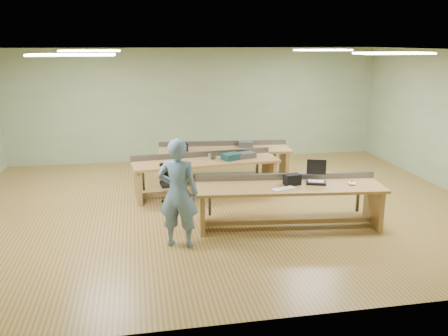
{
  "coord_description": "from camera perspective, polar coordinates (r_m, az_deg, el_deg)",
  "views": [
    {
      "loc": [
        -1.64,
        -8.72,
        3.16
      ],
      "look_at": [
        -0.12,
        -0.6,
        0.94
      ],
      "focal_mm": 38.0,
      "sensor_mm": 36.0,
      "label": 1
    }
  ],
  "objects": [
    {
      "name": "parts_bin_teal",
      "position": [
        9.96,
        0.9,
        1.39
      ],
      "size": [
        0.45,
        0.4,
        0.13
      ],
      "primitive_type": "cube",
      "rotation": [
        0.0,
        0.0,
        0.42
      ],
      "color": "#12343A",
      "rests_on": "workbench_mid"
    },
    {
      "name": "wall_back",
      "position": [
        12.94,
        -3.24,
        7.61
      ],
      "size": [
        10.0,
        0.04,
        3.0
      ],
      "primitive_type": "cube",
      "color": "#99A980",
      "rests_on": "floor"
    },
    {
      "name": "trackball_mouse",
      "position": [
        8.49,
        15.13,
        -1.78
      ],
      "size": [
        0.17,
        0.19,
        0.06
      ],
      "primitive_type": "ellipsoid",
      "rotation": [
        0.0,
        0.0,
        0.36
      ],
      "color": "white",
      "rests_on": "workbench_front"
    },
    {
      "name": "workbench_mid",
      "position": [
        9.98,
        -2.23,
        -0.1
      ],
      "size": [
        3.11,
        1.1,
        0.86
      ],
      "rotation": [
        0.0,
        0.0,
        0.1
      ],
      "color": "#A17D44",
      "rests_on": "floor"
    },
    {
      "name": "ceiling",
      "position": [
        8.88,
        0.07,
        13.99
      ],
      "size": [
        10.0,
        10.0,
        0.0
      ],
      "primitive_type": "plane",
      "color": "silver",
      "rests_on": "wall_back"
    },
    {
      "name": "camera_bag",
      "position": [
        8.28,
        8.2,
        -1.38
      ],
      "size": [
        0.31,
        0.23,
        0.19
      ],
      "primitive_type": "cube",
      "rotation": [
        0.0,
        0.0,
        0.18
      ],
      "color": "black",
      "rests_on": "workbench_front"
    },
    {
      "name": "keyboard",
      "position": [
        8.01,
        7.19,
        -2.52
      ],
      "size": [
        0.43,
        0.27,
        0.02
      ],
      "primitive_type": "cube",
      "rotation": [
        0.0,
        0.0,
        0.35
      ],
      "color": "silver",
      "rests_on": "workbench_front"
    },
    {
      "name": "person",
      "position": [
        7.4,
        -5.54,
        -3.05
      ],
      "size": [
        0.74,
        0.6,
        1.75
      ],
      "primitive_type": "imported",
      "rotation": [
        0.0,
        0.0,
        2.83
      ],
      "color": "slate",
      "rests_on": "floor"
    },
    {
      "name": "storage_box_back",
      "position": [
        10.77,
        -5.28,
        2.5
      ],
      "size": [
        0.35,
        0.27,
        0.18
      ],
      "primitive_type": "cube",
      "rotation": [
        0.0,
        0.0,
        0.18
      ],
      "color": "black",
      "rests_on": "workbench_back"
    },
    {
      "name": "floor",
      "position": [
        9.42,
        0.06,
        -4.58
      ],
      "size": [
        10.0,
        10.0,
        0.0
      ],
      "primitive_type": "plane",
      "color": "olive",
      "rests_on": "ground"
    },
    {
      "name": "fluor_panels",
      "position": [
        8.88,
        0.07,
        13.79
      ],
      "size": [
        6.2,
        3.5,
        0.03
      ],
      "color": "white",
      "rests_on": "ceiling"
    },
    {
      "name": "task_chair",
      "position": [
        9.54,
        -6.49,
        -2.54
      ],
      "size": [
        0.47,
        0.47,
        0.81
      ],
      "rotation": [
        0.0,
        0.0,
        0.07
      ],
      "color": "black",
      "rests_on": "floor"
    },
    {
      "name": "workbench_back",
      "position": [
        11.05,
        0.03,
        1.41
      ],
      "size": [
        3.1,
        1.06,
        0.86
      ],
      "rotation": [
        0.0,
        0.0,
        -0.08
      ],
      "color": "#A17D44",
      "rests_on": "floor"
    },
    {
      "name": "laptop_screen",
      "position": [
        8.51,
        11.06,
        0.13
      ],
      "size": [
        0.32,
        0.13,
        0.27
      ],
      "primitive_type": "cube",
      "rotation": [
        0.0,
        0.0,
        -0.33
      ],
      "color": "black",
      "rests_on": "laptop_base"
    },
    {
      "name": "laptop_base",
      "position": [
        8.44,
        11.01,
        -1.72
      ],
      "size": [
        0.41,
        0.37,
        0.04
      ],
      "primitive_type": "cube",
      "rotation": [
        0.0,
        0.0,
        -0.33
      ],
      "color": "black",
      "rests_on": "workbench_front"
    },
    {
      "name": "wall_front",
      "position": [
        5.27,
        8.14,
        -3.49
      ],
      "size": [
        10.0,
        0.04,
        3.0
      ],
      "primitive_type": "cube",
      "color": "#99A980",
      "rests_on": "floor"
    },
    {
      "name": "drinks_can",
      "position": [
        9.93,
        -1.74,
        1.35
      ],
      "size": [
        0.07,
        0.07,
        0.13
      ],
      "primitive_type": "cylinder",
      "rotation": [
        0.0,
        0.0,
        -0.01
      ],
      "color": "#B5B5B9",
      "rests_on": "workbench_mid"
    },
    {
      "name": "workbench_front",
      "position": [
        8.34,
        7.81,
        -3.26
      ],
      "size": [
        3.31,
        1.22,
        0.86
      ],
      "rotation": [
        0.0,
        0.0,
        -0.11
      ],
      "color": "#A17D44",
      "rests_on": "floor"
    },
    {
      "name": "tray_back",
      "position": [
        11.17,
        2.64,
        2.89
      ],
      "size": [
        0.38,
        0.32,
        0.13
      ],
      "primitive_type": "cube",
      "rotation": [
        0.0,
        0.0,
        -0.26
      ],
      "color": "#38383B",
      "rests_on": "workbench_back"
    },
    {
      "name": "mug",
      "position": [
        10.02,
        -1.29,
        1.37
      ],
      "size": [
        0.15,
        0.15,
        0.1
      ],
      "primitive_type": "imported",
      "rotation": [
        0.0,
        0.0,
        0.26
      ],
      "color": "#38383B",
      "rests_on": "workbench_mid"
    },
    {
      "name": "parts_bin_grey",
      "position": [
        10.12,
        2.58,
        1.55
      ],
      "size": [
        0.46,
        0.35,
        0.11
      ],
      "primitive_type": "cube",
      "rotation": [
        0.0,
        0.0,
        0.24
      ],
      "color": "#38383B",
      "rests_on": "workbench_mid"
    }
  ]
}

